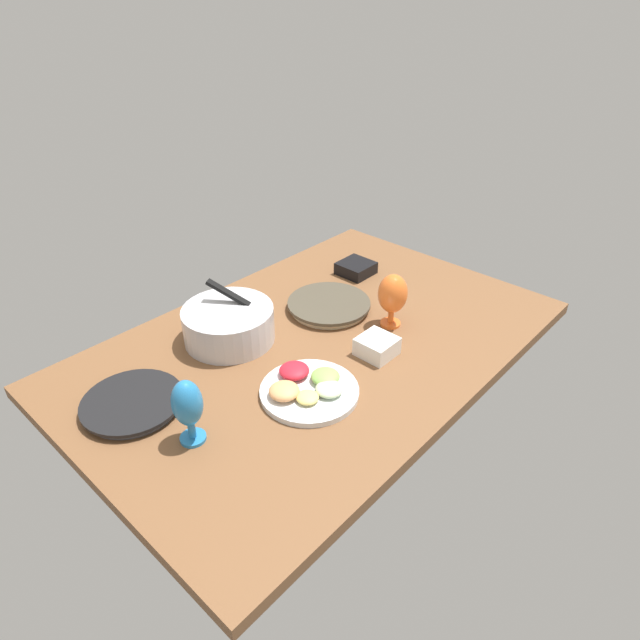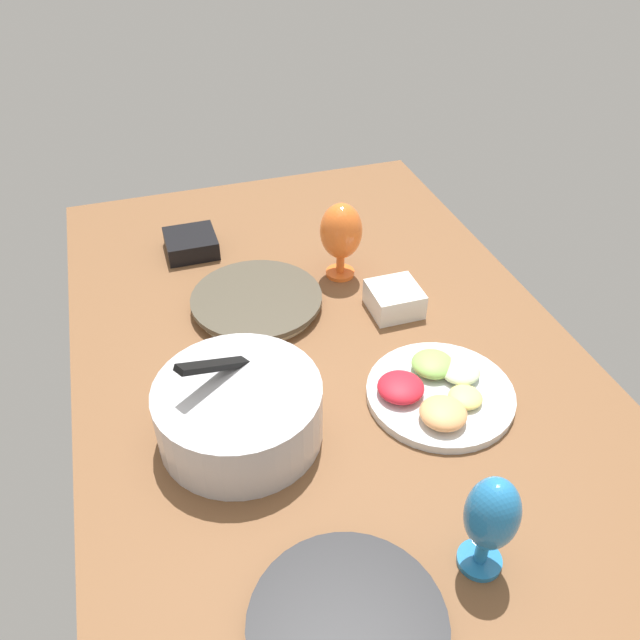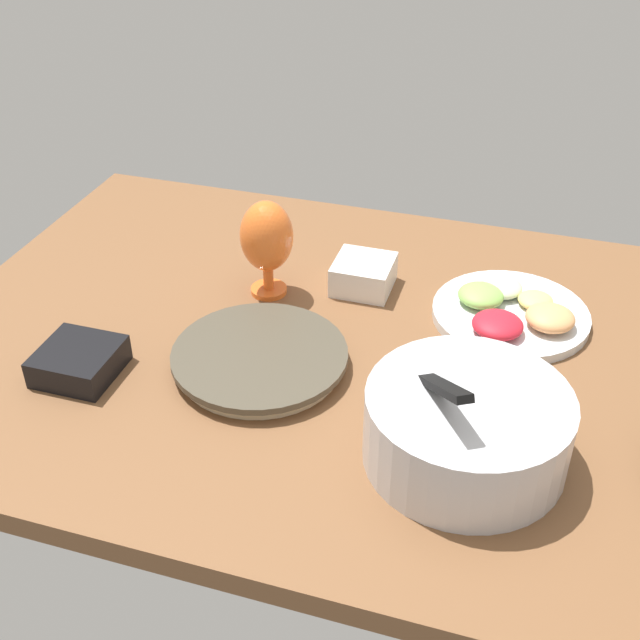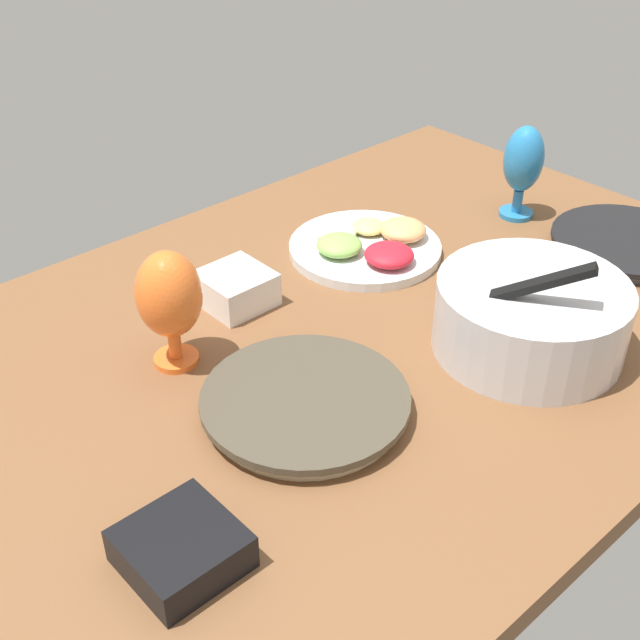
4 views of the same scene
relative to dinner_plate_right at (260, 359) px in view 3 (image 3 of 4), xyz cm
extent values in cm
cube|color=brown|center=(-17.45, -10.73, -3.63)|extent=(160.00, 104.00, 4.00)
cylinder|color=beige|center=(0.00, 0.00, -0.65)|extent=(27.50, 27.50, 1.96)
cylinder|color=#494233|center=(0.00, 0.00, 0.92)|extent=(29.89, 29.89, 1.18)
cylinder|color=silver|center=(-36.34, 11.55, 4.16)|extent=(29.76, 29.76, 11.58)
cylinder|color=white|center=(-36.34, 11.55, 7.64)|extent=(26.78, 26.78, 2.08)
cube|color=black|center=(-31.14, 11.55, 11.21)|extent=(12.80, 19.93, 12.24)
cylinder|color=silver|center=(-38.97, -27.15, -0.73)|extent=(28.66, 28.66, 1.80)
ellipsoid|color=#8CC659|center=(-33.13, -28.08, 1.78)|extent=(8.44, 8.44, 3.21)
ellipsoid|color=red|center=(-37.27, -19.40, 1.79)|extent=(9.01, 9.01, 3.24)
ellipsoid|color=#F2A566|center=(-45.94, -24.05, 1.96)|extent=(8.73, 8.73, 3.57)
ellipsoid|color=#F9E072|center=(-42.95, -30.21, 1.28)|extent=(6.47, 6.47, 2.22)
ellipsoid|color=beige|center=(-36.40, -32.45, 1.56)|extent=(7.84, 7.84, 2.78)
cylinder|color=orange|center=(6.69, -22.49, -1.13)|extent=(6.98, 6.98, 1.00)
cylinder|color=orange|center=(6.69, -22.49, 1.56)|extent=(2.00, 2.00, 4.38)
ellipsoid|color=orange|center=(6.69, -22.49, 10.68)|extent=(9.98, 9.98, 13.86)
cube|color=white|center=(-10.32, -29.49, 1.33)|extent=(11.07, 11.07, 5.91)
cube|color=#F9E072|center=(-10.32, -29.49, 3.22)|extent=(9.08, 9.08, 1.89)
cube|color=black|center=(28.22, 10.52, 0.77)|extent=(12.68, 12.68, 4.81)
cube|color=tan|center=(28.22, 10.52, 2.31)|extent=(10.40, 10.40, 1.54)
camera|label=1|loc=(-125.70, -110.63, 100.06)|focal=30.38mm
camera|label=2|loc=(-116.34, 22.07, 88.44)|focal=36.21mm
camera|label=3|loc=(-41.97, 101.06, 83.25)|focal=45.53mm
camera|label=4|loc=(59.57, 68.65, 75.90)|focal=46.71mm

